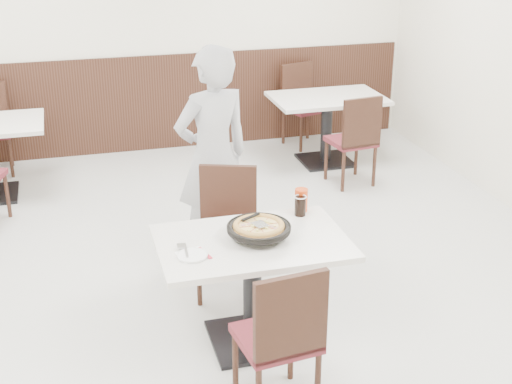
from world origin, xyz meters
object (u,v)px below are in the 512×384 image
object	(u,v)px
pizza_pan	(259,232)
pizza	(259,228)
diner_person	(213,157)
bg_table_right	(326,130)
cola_glass	(300,206)
bg_chair_right_far	(305,106)
chair_near	(276,335)
main_table	(252,292)
side_plate	(192,255)
chair_far	(226,236)
bg_chair_right_near	(351,139)
red_cup	(301,200)

from	to	relation	value
pizza_pan	pizza	bearing A→B (deg)	76.06
diner_person	bg_table_right	size ratio (longest dim) A/B	1.46
cola_glass	bg_chair_right_far	distance (m)	3.70
chair_near	diner_person	world-z (taller)	diner_person
main_table	pizza_pan	xyz separation A→B (m)	(0.05, 0.02, 0.42)
chair_near	diner_person	size ratio (longest dim) A/B	0.54
side_plate	bg_table_right	distance (m)	3.89
main_table	cola_glass	world-z (taller)	cola_glass
chair_far	pizza_pan	distance (m)	0.71
chair_far	bg_table_right	bearing A→B (deg)	-105.49
bg_chair_right_near	bg_chair_right_far	world-z (taller)	same
main_table	chair_near	world-z (taller)	chair_near
red_cup	bg_table_right	size ratio (longest dim) A/B	0.13
chair_near	pizza_pan	world-z (taller)	chair_near
pizza_pan	side_plate	bearing A→B (deg)	-163.07
main_table	pizza_pan	size ratio (longest dim) A/B	3.31
pizza_pan	side_plate	xyz separation A→B (m)	(-0.45, -0.14, -0.03)
side_plate	cola_glass	size ratio (longest dim) A/B	1.41
cola_glass	bg_chair_right_near	distance (m)	2.57
pizza_pan	side_plate	size ratio (longest dim) A/B	1.98
side_plate	cola_glass	world-z (taller)	cola_glass
pizza_pan	cola_glass	world-z (taller)	cola_glass
chair_near	red_cup	size ratio (longest dim) A/B	5.94
main_table	pizza_pan	world-z (taller)	pizza_pan
pizza	side_plate	size ratio (longest dim) A/B	1.92
bg_chair_right_near	chair_near	bearing A→B (deg)	-126.79
red_cup	pizza	bearing A→B (deg)	-140.99
side_plate	diner_person	world-z (taller)	diner_person
pizza	bg_table_right	distance (m)	3.53
chair_near	bg_chair_right_near	bearing A→B (deg)	54.00
cola_glass	side_plate	bearing A→B (deg)	-153.78
diner_person	bg_chair_right_near	bearing A→B (deg)	-160.15
pizza_pan	chair_far	bearing A→B (deg)	96.35
red_cup	side_plate	bearing A→B (deg)	-150.94
pizza	bg_chair_right_near	xyz separation A→B (m)	(1.66, 2.44, -0.34)
pizza_pan	diner_person	world-z (taller)	diner_person
bg_table_right	main_table	bearing A→B (deg)	-118.34
bg_table_right	bg_chair_right_near	distance (m)	0.66
chair_far	diner_person	bearing A→B (deg)	-74.68
chair_far	side_plate	distance (m)	0.90
pizza	bg_chair_right_near	size ratio (longest dim) A/B	0.37
chair_near	main_table	bearing A→B (deg)	79.89
pizza	main_table	bearing A→B (deg)	-147.38
bg_table_right	red_cup	bearing A→B (deg)	-114.14
side_plate	cola_glass	bearing A→B (deg)	26.22
bg_chair_right_near	side_plate	bearing A→B (deg)	-136.75
pizza_pan	bg_chair_right_near	size ratio (longest dim) A/B	0.38
bg_chair_right_far	main_table	bearing A→B (deg)	49.22
chair_far	main_table	bearing A→B (deg)	111.03
pizza_pan	bg_chair_right_near	bearing A→B (deg)	56.00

